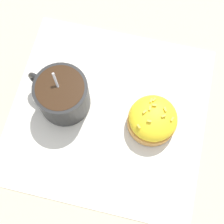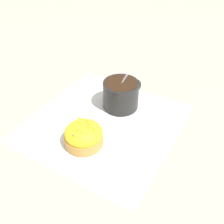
# 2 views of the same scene
# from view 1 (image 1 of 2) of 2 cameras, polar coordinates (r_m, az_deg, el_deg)

# --- Properties ---
(ground_plane) EXTENTS (3.00, 3.00, 0.00)m
(ground_plane) POSITION_cam_1_polar(r_m,az_deg,el_deg) (0.55, -0.72, -0.24)
(ground_plane) COLOR #C6B793
(paper_napkin) EXTENTS (0.34, 0.33, 0.00)m
(paper_napkin) POSITION_cam_1_polar(r_m,az_deg,el_deg) (0.55, -0.72, -0.19)
(paper_napkin) COLOR white
(paper_napkin) RESTS_ON ground_plane
(coffee_cup) EXTENTS (0.11, 0.09, 0.09)m
(coffee_cup) POSITION_cam_1_polar(r_m,az_deg,el_deg) (0.52, -9.25, 2.85)
(coffee_cup) COLOR black
(coffee_cup) RESTS_ON paper_napkin
(frosted_pastry) EXTENTS (0.08, 0.08, 0.05)m
(frosted_pastry) POSITION_cam_1_polar(r_m,az_deg,el_deg) (0.52, 7.44, -1.32)
(frosted_pastry) COLOR #D19347
(frosted_pastry) RESTS_ON paper_napkin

